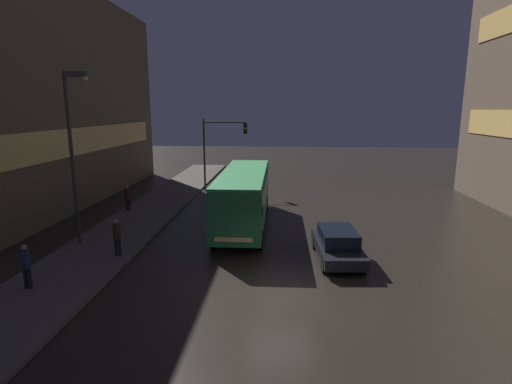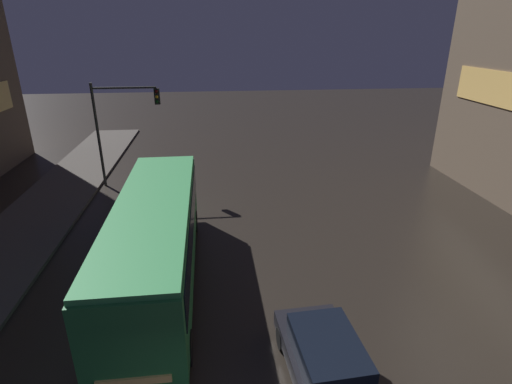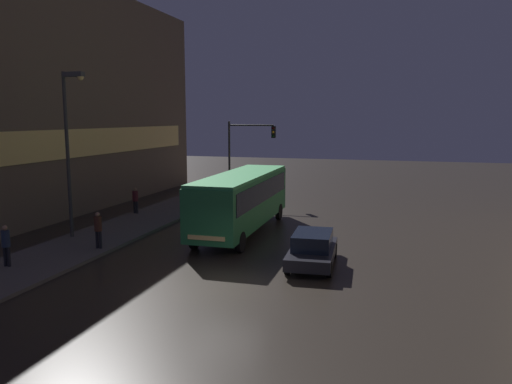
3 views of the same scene
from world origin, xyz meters
The scene contains 3 objects.
bus_near centered at (-2.29, 8.96, 2.03)m, with size 2.72×10.95×3.30m.
car_taxi centered at (2.60, 3.77, 0.75)m, with size 2.13×4.51×1.47m.
traffic_light_main centered at (-5.41, 19.63, 4.17)m, with size 3.78×0.35×6.09m.
Camera 2 is at (-0.11, -3.93, 8.75)m, focal length 28.00 mm.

